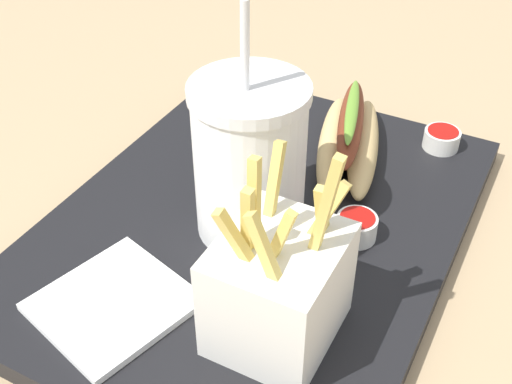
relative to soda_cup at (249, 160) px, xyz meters
name	(u,v)px	position (x,y,z in m)	size (l,w,h in m)	color
ground_plane	(256,243)	(-0.01, 0.00, -0.10)	(2.40, 2.40, 0.02)	tan
food_tray	(256,227)	(-0.01, 0.00, -0.08)	(0.45, 0.34, 0.02)	black
soda_cup	(249,160)	(0.00, 0.00, 0.00)	(0.10, 0.10, 0.21)	white
fries_basket	(278,287)	(0.09, 0.07, -0.02)	(0.09, 0.08, 0.17)	white
hot_dog_1	(349,139)	(-0.14, 0.04, -0.05)	(0.18, 0.11, 0.06)	#DBB775
ketchup_cup_1	(356,226)	(-0.03, 0.09, -0.06)	(0.04, 0.04, 0.02)	white
ketchup_cup_2	(442,138)	(-0.20, 0.12, -0.06)	(0.04, 0.04, 0.02)	white
napkin_stack	(113,304)	(0.13, -0.05, -0.07)	(0.11, 0.10, 0.01)	white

